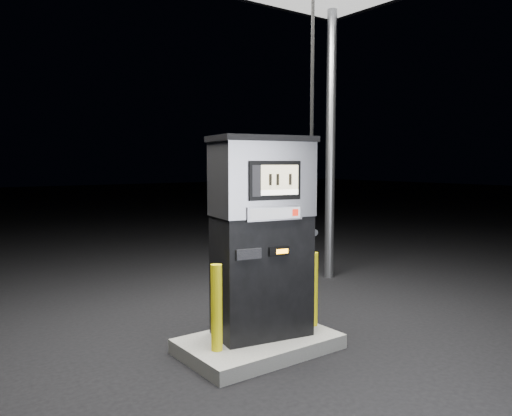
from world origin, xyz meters
TOP-DOWN VIEW (x-y plane):
  - ground at (0.00, 0.00)m, footprint 80.00×80.00m
  - pump_island at (0.00, 0.00)m, footprint 1.60×1.00m
  - fuel_dispenser at (0.08, 0.05)m, footprint 1.20×0.80m
  - bollard_left at (-0.55, -0.05)m, footprint 0.15×0.15m
  - bollard_right at (0.72, -0.05)m, footprint 0.14×0.14m

SIDE VIEW (x-z plane):
  - ground at x=0.00m, z-range 0.00..0.00m
  - pump_island at x=0.00m, z-range 0.00..0.15m
  - bollard_right at x=0.72m, z-range 0.15..0.98m
  - bollard_left at x=-0.55m, z-range 0.15..1.00m
  - fuel_dispenser at x=0.08m, z-range -0.95..3.40m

